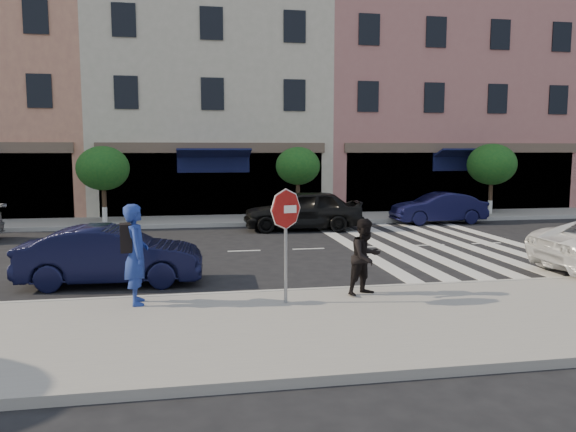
% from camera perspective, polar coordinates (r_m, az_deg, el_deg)
% --- Properties ---
extents(ground, '(120.00, 120.00, 0.00)m').
position_cam_1_polar(ground, '(13.25, -2.75, -6.63)').
color(ground, black).
rests_on(ground, ground).
extents(sidewalk_near, '(60.00, 4.50, 0.15)m').
position_cam_1_polar(sidewalk_near, '(9.66, 0.16, -11.28)').
color(sidewalk_near, gray).
rests_on(sidewalk_near, ground).
extents(sidewalk_far, '(60.00, 3.00, 0.15)m').
position_cam_1_polar(sidewalk_far, '(24.03, -6.13, -0.43)').
color(sidewalk_far, gray).
rests_on(sidewalk_far, ground).
extents(building_centre, '(11.00, 9.00, 11.00)m').
position_cam_1_polar(building_centre, '(29.91, -8.06, 11.36)').
color(building_centre, beige).
rests_on(building_centre, ground).
extents(building_east_mid, '(13.00, 9.00, 13.00)m').
position_cam_1_polar(building_east_mid, '(32.73, 13.95, 12.59)').
color(building_east_mid, '#B27169').
rests_on(building_east_mid, ground).
extents(street_tree_wb, '(2.10, 2.10, 3.06)m').
position_cam_1_polar(street_tree_wb, '(23.83, -18.28, 4.60)').
color(street_tree_wb, '#473323').
rests_on(street_tree_wb, sidewalk_far).
extents(street_tree_c, '(1.90, 1.90, 3.04)m').
position_cam_1_polar(street_tree_c, '(24.05, 1.01, 5.07)').
color(street_tree_c, '#473323').
rests_on(street_tree_c, sidewalk_far).
extents(street_tree_ea, '(2.20, 2.20, 3.19)m').
position_cam_1_polar(street_tree_ea, '(27.25, 19.99, 4.94)').
color(street_tree_ea, '#473323').
rests_on(street_tree_ea, sidewalk_far).
extents(stop_sign, '(0.76, 0.20, 2.19)m').
position_cam_1_polar(stop_sign, '(10.55, -0.22, -0.33)').
color(stop_sign, gray).
rests_on(stop_sign, sidewalk_near).
extents(photographer, '(0.54, 0.75, 1.91)m').
position_cam_1_polar(photographer, '(10.98, -15.17, -3.77)').
color(photographer, navy).
rests_on(photographer, sidewalk_near).
extents(walker, '(0.94, 0.86, 1.55)m').
position_cam_1_polar(walker, '(11.41, 7.88, -4.13)').
color(walker, black).
rests_on(walker, sidewalk_near).
extents(car_near_mid, '(4.12, 1.58, 1.34)m').
position_cam_1_polar(car_near_mid, '(13.42, -17.48, -3.85)').
color(car_near_mid, black).
rests_on(car_near_mid, ground).
extents(car_far_mid, '(4.65, 2.15, 1.54)m').
position_cam_1_polar(car_far_mid, '(21.46, 1.52, 0.62)').
color(car_far_mid, black).
rests_on(car_far_mid, ground).
extents(car_far_right, '(3.90, 1.41, 1.28)m').
position_cam_1_polar(car_far_right, '(24.28, 15.04, 0.79)').
color(car_far_right, black).
rests_on(car_far_right, ground).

